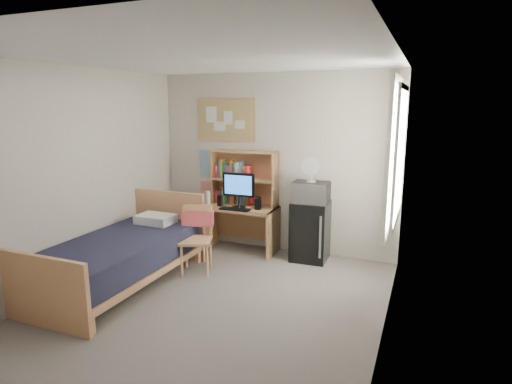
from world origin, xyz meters
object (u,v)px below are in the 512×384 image
at_px(speaker_left, 220,201).
at_px(microwave, 311,192).
at_px(speaker_right, 258,203).
at_px(desk_fan, 311,171).
at_px(bed, 120,262).
at_px(desk_chair, 196,240).
at_px(mini_fridge, 310,231).
at_px(monitor, 239,191).
at_px(desk, 241,229).
at_px(bulletin_board, 226,120).

height_order(speaker_left, microwave, microwave).
xyz_separation_m(speaker_right, desk_fan, (0.75, 0.07, 0.50)).
xyz_separation_m(bed, microwave, (1.88, 1.71, 0.68)).
relative_size(desk_chair, bed, 0.41).
distance_m(desk_chair, speaker_left, 0.98).
distance_m(mini_fridge, monitor, 1.17).
bearing_deg(bed, desk_chair, 48.73).
bearing_deg(mini_fridge, speaker_right, -174.87).
relative_size(mini_fridge, bed, 0.39).
height_order(monitor, speaker_right, monitor).
height_order(mini_fridge, speaker_right, speaker_right).
bearing_deg(desk, bed, -116.75).
bearing_deg(desk, bulletin_board, 140.63).
bearing_deg(speaker_right, desk, 168.69).
distance_m(monitor, desk_fan, 1.11).
bearing_deg(mini_fridge, monitor, -176.58).
bearing_deg(bulletin_board, desk_chair, -82.59).
height_order(bed, microwave, microwave).
bearing_deg(mini_fridge, bulletin_board, 168.25).
xyz_separation_m(desk_chair, bed, (-0.63, -0.72, -0.14)).
bearing_deg(desk_fan, desk, 179.08).
bearing_deg(monitor, desk_fan, 3.22).
height_order(bulletin_board, mini_fridge, bulletin_board).
relative_size(desk, bed, 0.51).
xyz_separation_m(bed, monitor, (0.83, 1.64, 0.64)).
xyz_separation_m(bulletin_board, desk_fan, (1.41, -0.27, -0.66)).
bearing_deg(desk_chair, desk, 58.26).
height_order(bed, desk_fan, desk_fan).
distance_m(microwave, desk_fan, 0.29).
bearing_deg(desk_fan, speaker_left, -178.37).
height_order(bulletin_board, speaker_left, bulletin_board).
relative_size(speaker_left, microwave, 0.33).
relative_size(desk_chair, desk_fan, 2.86).
relative_size(bulletin_board, bed, 0.44).
height_order(desk_chair, monitor, monitor).
bearing_deg(desk_chair, mini_fridge, 18.57).
relative_size(desk, monitor, 2.10).
bearing_deg(desk_fan, monitor, -177.66).
distance_m(desk, speaker_left, 0.52).
bearing_deg(speaker_right, mini_fridge, 6.01).
height_order(desk, bed, desk).
distance_m(mini_fridge, desk_fan, 0.85).
xyz_separation_m(desk, speaker_left, (-0.30, -0.06, 0.42)).
bearing_deg(desk_chair, speaker_right, 41.32).
distance_m(bulletin_board, desk_fan, 1.58).
relative_size(mini_fridge, microwave, 1.74).
relative_size(bed, desk_fan, 7.00).
bearing_deg(desk, microwave, -0.04).
bearing_deg(speaker_left, desk, 11.31).
distance_m(desk_chair, desk_fan, 1.80).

